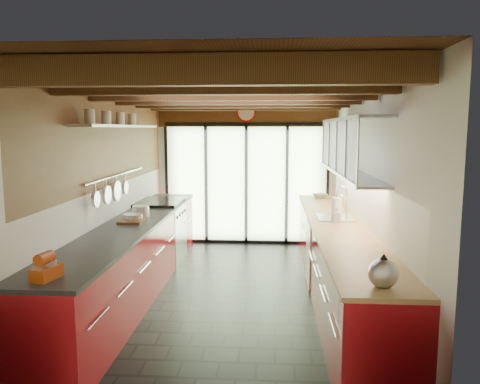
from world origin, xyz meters
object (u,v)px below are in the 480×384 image
Objects in this scene: paper_towel at (337,209)px; soap_bottle at (338,215)px; stand_mixer at (47,268)px; kettle at (383,271)px; bowl at (320,196)px.

paper_towel reaches higher than soap_bottle.
paper_towel reaches higher than stand_mixer.
kettle is 2.49m from paper_towel.
paper_towel is (2.54, 2.48, 0.06)m from stand_mixer.
bowl is at bearing 90.00° from kettle.
kettle is at bearing -0.13° from stand_mixer.
soap_bottle is at bearing 43.06° from stand_mixer.
paper_towel is 1.40× the size of bowl.
kettle is (2.54, -0.01, 0.03)m from stand_mixer.
kettle is at bearing -90.00° from bowl.
stand_mixer is at bearing -119.48° from bowl.
stand_mixer is 0.76× the size of paper_towel.
kettle is 4.50m from bowl.
soap_bottle is 2.12m from bowl.
paper_towel is at bearing 90.00° from kettle.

